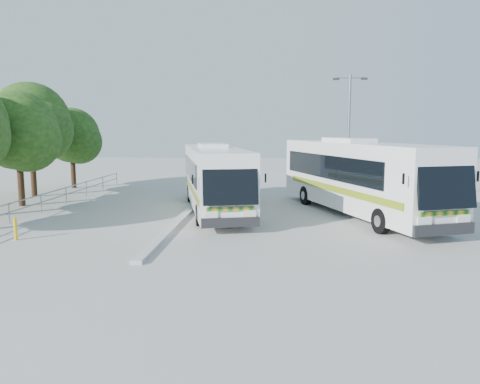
# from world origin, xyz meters

# --- Properties ---
(ground) EXTENTS (100.00, 100.00, 0.00)m
(ground) POSITION_xyz_m (0.00, 0.00, 0.00)
(ground) COLOR #AAAAA4
(ground) RESTS_ON ground
(kerb_divider) EXTENTS (0.40, 16.00, 0.15)m
(kerb_divider) POSITION_xyz_m (-2.30, 2.00, 0.07)
(kerb_divider) COLOR #B2B2AD
(kerb_divider) RESTS_ON ground
(railing) EXTENTS (0.06, 22.00, 1.00)m
(railing) POSITION_xyz_m (-10.00, 4.00, 0.74)
(railing) COLOR gray
(railing) RESTS_ON ground
(tree_far_c) EXTENTS (4.97, 4.69, 6.49)m
(tree_far_c) POSITION_xyz_m (-12.12, 5.10, 4.26)
(tree_far_c) COLOR #382314
(tree_far_c) RESTS_ON ground
(tree_far_d) EXTENTS (5.62, 5.30, 7.33)m
(tree_far_d) POSITION_xyz_m (-13.31, 8.80, 4.82)
(tree_far_d) COLOR #382314
(tree_far_d) RESTS_ON ground
(tree_far_e) EXTENTS (4.54, 4.28, 5.92)m
(tree_far_e) POSITION_xyz_m (-12.63, 13.30, 3.89)
(tree_far_e) COLOR #382314
(tree_far_e) RESTS_ON ground
(coach_main) EXTENTS (5.16, 12.40, 3.38)m
(coach_main) POSITION_xyz_m (-0.99, 4.26, 1.85)
(coach_main) COLOR white
(coach_main) RESTS_ON ground
(coach_adjacent) EXTENTS (6.86, 13.40, 3.69)m
(coach_adjacent) POSITION_xyz_m (6.42, 3.58, 2.02)
(coach_adjacent) COLOR silver
(coach_adjacent) RESTS_ON ground
(lamppost) EXTENTS (1.75, 0.19, 7.15)m
(lamppost) POSITION_xyz_m (6.05, 4.58, 3.95)
(lamppost) COLOR gray
(lamppost) RESTS_ON ground
(bollard) EXTENTS (0.14, 0.14, 0.91)m
(bollard) POSITION_xyz_m (-8.03, -2.96, 0.45)
(bollard) COLOR gold
(bollard) RESTS_ON ground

